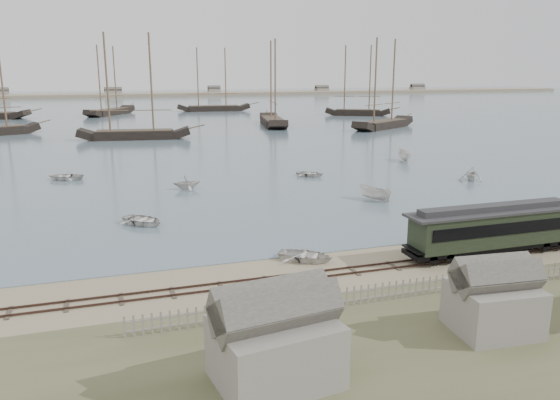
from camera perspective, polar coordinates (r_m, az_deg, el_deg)
name	(u,v)px	position (r m, az deg, el deg)	size (l,w,h in m)	color
ground	(354,260)	(39.23, 7.78, -6.22)	(600.00, 600.00, 0.00)	tan
harbor_water	(148,107)	(204.23, -13.59, 9.44)	(600.00, 336.00, 0.06)	slate
rail_track	(367,269)	(37.54, 9.11, -7.12)	(120.00, 1.80, 0.16)	#37231E
picket_fence_west	(303,313)	(30.88, 2.40, -11.72)	(19.00, 0.10, 1.20)	gray
shed_left	(275,381)	(24.88, -0.50, -18.40)	(5.00, 4.00, 4.10)	gray
shed_mid	(491,331)	(30.93, 21.16, -12.64)	(4.00, 3.50, 3.60)	gray
far_spit	(135,97)	(283.93, -14.96, 10.39)	(500.00, 20.00, 1.80)	tan
passenger_coach	(492,227)	(42.20, 21.27, -2.69)	(13.37, 2.58, 3.25)	black
beached_dinghy	(306,255)	(38.61, 2.72, -5.80)	(3.89, 2.78, 0.81)	silver
rowboat_0	(143,220)	(48.62, -14.14, -2.03)	(4.05, 2.89, 0.84)	silver
rowboat_1	(187,182)	(61.94, -9.72, 1.84)	(2.99, 2.58, 1.57)	silver
rowboat_2	(375,193)	(56.76, 9.88, 0.71)	(3.78, 1.42, 1.46)	silver
rowboat_3	(310,174)	(68.61, 3.16, 2.78)	(3.46, 2.47, 0.72)	silver
rowboat_4	(472,174)	(69.93, 19.38, 2.62)	(3.13, 2.70, 1.65)	silver
rowboat_5	(404,156)	(82.14, 12.78, 4.55)	(4.11, 1.54, 1.59)	silver
rowboat_6	(65,176)	(71.40, -21.54, 2.34)	(4.21, 3.01, 0.87)	silver
schooner_2	(132,86)	(108.64, -15.25, 11.40)	(21.00, 4.85, 20.00)	black
schooner_3	(273,83)	(131.27, -0.76, 12.14)	(22.43, 5.18, 20.00)	black
schooner_4	(385,84)	(127.22, 10.96, 11.86)	(21.02, 4.85, 20.00)	black
schooner_5	(359,80)	(161.83, 8.22, 12.26)	(18.62, 4.30, 20.00)	black
schooner_7	(108,80)	(169.97, -17.53, 11.84)	(21.50, 4.96, 20.00)	black
schooner_8	(213,79)	(179.17, -7.01, 12.40)	(23.07, 5.32, 20.00)	black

